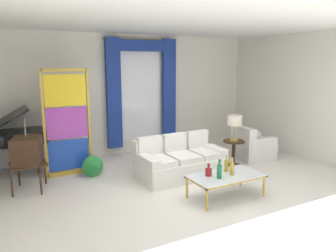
{
  "coord_description": "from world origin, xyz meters",
  "views": [
    {
      "loc": [
        -3.08,
        -4.88,
        2.35
      ],
      "look_at": [
        0.08,
        0.9,
        1.05
      ],
      "focal_mm": 35.51,
      "sensor_mm": 36.0,
      "label": 1
    }
  ],
  "objects_px": {
    "armchair_white": "(252,147)",
    "grand_piano": "(7,136)",
    "round_side_table": "(234,151)",
    "bottle_ruby_flask": "(219,171)",
    "table_lamp_brass": "(235,122)",
    "bottle_amber_squat": "(226,165)",
    "bottle_crystal_tall": "(232,168)",
    "stained_glass_divider": "(67,125)",
    "bottle_blue_decanter": "(209,171)",
    "peacock_figurine": "(94,167)",
    "vintage_tv": "(27,152)",
    "couch_white_long": "(179,161)",
    "coffee_table": "(226,177)"
  },
  "relations": [
    {
      "from": "table_lamp_brass",
      "to": "bottle_amber_squat",
      "type": "bearing_deg",
      "value": -134.26
    },
    {
      "from": "peacock_figurine",
      "to": "coffee_table",
      "type": "bearing_deg",
      "value": -50.55
    },
    {
      "from": "couch_white_long",
      "to": "bottle_crystal_tall",
      "type": "distance_m",
      "value": 1.44
    },
    {
      "from": "peacock_figurine",
      "to": "grand_piano",
      "type": "bearing_deg",
      "value": 141.73
    },
    {
      "from": "bottle_ruby_flask",
      "to": "table_lamp_brass",
      "type": "xyz_separation_m",
      "value": [
        1.46,
        1.38,
        0.48
      ]
    },
    {
      "from": "bottle_crystal_tall",
      "to": "bottle_ruby_flask",
      "type": "distance_m",
      "value": 0.3
    },
    {
      "from": "armchair_white",
      "to": "stained_glass_divider",
      "type": "xyz_separation_m",
      "value": [
        -4.16,
        0.92,
        0.77
      ]
    },
    {
      "from": "bottle_crystal_tall",
      "to": "stained_glass_divider",
      "type": "xyz_separation_m",
      "value": [
        -2.21,
        2.54,
        0.53
      ]
    },
    {
      "from": "coffee_table",
      "to": "stained_glass_divider",
      "type": "distance_m",
      "value": 3.35
    },
    {
      "from": "stained_glass_divider",
      "to": "table_lamp_brass",
      "type": "relative_size",
      "value": 3.86
    },
    {
      "from": "bottle_blue_decanter",
      "to": "bottle_crystal_tall",
      "type": "height_order",
      "value": "bottle_crystal_tall"
    },
    {
      "from": "couch_white_long",
      "to": "stained_glass_divider",
      "type": "height_order",
      "value": "stained_glass_divider"
    },
    {
      "from": "stained_glass_divider",
      "to": "table_lamp_brass",
      "type": "distance_m",
      "value": 3.57
    },
    {
      "from": "round_side_table",
      "to": "bottle_ruby_flask",
      "type": "bearing_deg",
      "value": -136.5
    },
    {
      "from": "table_lamp_brass",
      "to": "grand_piano",
      "type": "bearing_deg",
      "value": 156.3
    },
    {
      "from": "bottle_crystal_tall",
      "to": "stained_glass_divider",
      "type": "height_order",
      "value": "stained_glass_divider"
    },
    {
      "from": "bottle_amber_squat",
      "to": "bottle_ruby_flask",
      "type": "relative_size",
      "value": 0.91
    },
    {
      "from": "bottle_amber_squat",
      "to": "bottle_crystal_tall",
      "type": "bearing_deg",
      "value": -95.61
    },
    {
      "from": "bottle_crystal_tall",
      "to": "stained_glass_divider",
      "type": "distance_m",
      "value": 3.41
    },
    {
      "from": "armchair_white",
      "to": "peacock_figurine",
      "type": "relative_size",
      "value": 1.53
    },
    {
      "from": "coffee_table",
      "to": "grand_piano",
      "type": "relative_size",
      "value": 0.86
    },
    {
      "from": "round_side_table",
      "to": "grand_piano",
      "type": "height_order",
      "value": "grand_piano"
    },
    {
      "from": "bottle_amber_squat",
      "to": "peacock_figurine",
      "type": "bearing_deg",
      "value": 133.19
    },
    {
      "from": "stained_glass_divider",
      "to": "vintage_tv",
      "type": "bearing_deg",
      "value": -148.84
    },
    {
      "from": "bottle_blue_decanter",
      "to": "bottle_ruby_flask",
      "type": "distance_m",
      "value": 0.21
    },
    {
      "from": "couch_white_long",
      "to": "bottle_crystal_tall",
      "type": "bearing_deg",
      "value": -80.05
    },
    {
      "from": "bottle_amber_squat",
      "to": "bottle_ruby_flask",
      "type": "distance_m",
      "value": 0.38
    },
    {
      "from": "coffee_table",
      "to": "armchair_white",
      "type": "xyz_separation_m",
      "value": [
        2.05,
        1.59,
        -0.09
      ]
    },
    {
      "from": "bottle_crystal_tall",
      "to": "vintage_tv",
      "type": "height_order",
      "value": "vintage_tv"
    },
    {
      "from": "vintage_tv",
      "to": "stained_glass_divider",
      "type": "distance_m",
      "value": 1.04
    },
    {
      "from": "coffee_table",
      "to": "bottle_amber_squat",
      "type": "xyz_separation_m",
      "value": [
        0.11,
        0.14,
        0.16
      ]
    },
    {
      "from": "bottle_ruby_flask",
      "to": "armchair_white",
      "type": "relative_size",
      "value": 0.37
    },
    {
      "from": "bottle_amber_squat",
      "to": "peacock_figurine",
      "type": "distance_m",
      "value": 2.69
    },
    {
      "from": "stained_glass_divider",
      "to": "round_side_table",
      "type": "height_order",
      "value": "stained_glass_divider"
    },
    {
      "from": "vintage_tv",
      "to": "peacock_figurine",
      "type": "xyz_separation_m",
      "value": [
        1.24,
        0.09,
        -0.51
      ]
    },
    {
      "from": "couch_white_long",
      "to": "coffee_table",
      "type": "relative_size",
      "value": 1.38
    },
    {
      "from": "stained_glass_divider",
      "to": "peacock_figurine",
      "type": "height_order",
      "value": "stained_glass_divider"
    },
    {
      "from": "round_side_table",
      "to": "coffee_table",
      "type": "bearing_deg",
      "value": -133.78
    },
    {
      "from": "peacock_figurine",
      "to": "round_side_table",
      "type": "relative_size",
      "value": 1.01
    },
    {
      "from": "armchair_white",
      "to": "grand_piano",
      "type": "height_order",
      "value": "grand_piano"
    },
    {
      "from": "bottle_blue_decanter",
      "to": "stained_glass_divider",
      "type": "xyz_separation_m",
      "value": [
        -1.83,
        2.39,
        0.57
      ]
    },
    {
      "from": "couch_white_long",
      "to": "peacock_figurine",
      "type": "xyz_separation_m",
      "value": [
        -1.56,
        0.72,
        -0.08
      ]
    },
    {
      "from": "vintage_tv",
      "to": "stained_glass_divider",
      "type": "xyz_separation_m",
      "value": [
        0.84,
        0.51,
        0.33
      ]
    },
    {
      "from": "table_lamp_brass",
      "to": "grand_piano",
      "type": "relative_size",
      "value": 0.38
    },
    {
      "from": "round_side_table",
      "to": "grand_piano",
      "type": "xyz_separation_m",
      "value": [
        -4.47,
        1.96,
        0.45
      ]
    },
    {
      "from": "table_lamp_brass",
      "to": "bottle_blue_decanter",
      "type": "bearing_deg",
      "value": -142.2
    },
    {
      "from": "bottle_crystal_tall",
      "to": "armchair_white",
      "type": "distance_m",
      "value": 2.55
    },
    {
      "from": "bottle_crystal_tall",
      "to": "peacock_figurine",
      "type": "xyz_separation_m",
      "value": [
        -1.81,
        2.12,
        -0.31
      ]
    },
    {
      "from": "stained_glass_divider",
      "to": "table_lamp_brass",
      "type": "xyz_separation_m",
      "value": [
        3.37,
        -1.2,
        -0.03
      ]
    },
    {
      "from": "bottle_blue_decanter",
      "to": "peacock_figurine",
      "type": "relative_size",
      "value": 0.37
    }
  ]
}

